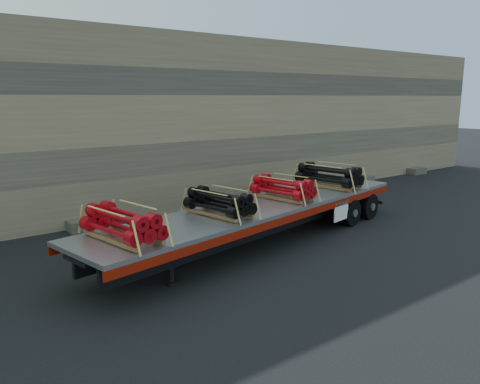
# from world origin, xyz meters

# --- Properties ---
(ground) EXTENTS (120.00, 120.00, 0.00)m
(ground) POSITION_xyz_m (0.00, 0.00, 0.00)
(ground) COLOR black
(ground) RESTS_ON ground
(rock_wall) EXTENTS (44.00, 3.00, 7.00)m
(rock_wall) POSITION_xyz_m (0.00, 6.50, 3.50)
(rock_wall) COLOR #7A6B54
(rock_wall) RESTS_ON ground
(trailer) EXTENTS (12.73, 4.64, 1.25)m
(trailer) POSITION_xyz_m (0.88, -0.14, 0.63)
(trailer) COLOR #ABADB3
(trailer) RESTS_ON ground
(bundle_front) EXTENTS (1.42, 2.26, 0.75)m
(bundle_front) POSITION_xyz_m (-4.02, -1.04, 1.62)
(bundle_front) COLOR #AE0911
(bundle_front) RESTS_ON trailer
(bundle_midfront) EXTENTS (1.33, 2.12, 0.70)m
(bundle_midfront) POSITION_xyz_m (-0.89, -0.46, 1.60)
(bundle_midfront) COLOR black
(bundle_midfront) RESTS_ON trailer
(bundle_midrear) EXTENTS (1.34, 2.14, 0.71)m
(bundle_midrear) POSITION_xyz_m (1.99, 0.07, 1.60)
(bundle_midrear) COLOR #AE0911
(bundle_midrear) RESTS_ON trailer
(bundle_rear) EXTENTS (1.53, 2.45, 0.81)m
(bundle_rear) POSITION_xyz_m (4.75, 0.58, 1.65)
(bundle_rear) COLOR black
(bundle_rear) RESTS_ON trailer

